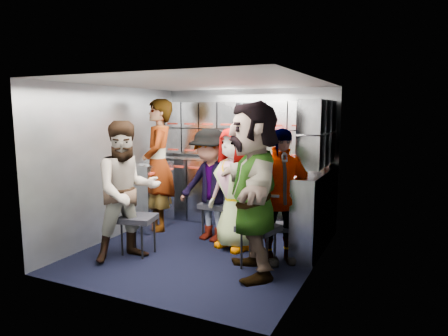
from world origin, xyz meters
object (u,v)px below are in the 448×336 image
at_px(attendant_arc_b, 210,185).
at_px(attendant_arc_d, 279,196).
at_px(jump_seat_mid_left, 216,207).
at_px(jump_seat_near_left, 138,220).
at_px(jump_seat_center, 241,211).
at_px(attendant_standing, 159,165).
at_px(jump_seat_mid_right, 283,228).
at_px(attendant_arc_a, 127,191).
at_px(attendant_arc_c, 235,188).
at_px(attendant_arc_e, 253,189).
at_px(jump_seat_near_right, 258,230).

bearing_deg(attendant_arc_b, attendant_arc_d, -8.62).
bearing_deg(jump_seat_mid_left, jump_seat_near_left, -118.15).
distance_m(jump_seat_center, attendant_standing, 1.47).
relative_size(attendant_standing, attendant_arc_b, 1.26).
bearing_deg(attendant_arc_b, attendant_standing, -178.35).
relative_size(jump_seat_near_left, jump_seat_mid_right, 1.10).
relative_size(jump_seat_center, attendant_arc_a, 0.31).
height_order(jump_seat_center, attendant_standing, attendant_standing).
bearing_deg(attendant_arc_c, jump_seat_near_left, -124.45).
xyz_separation_m(jump_seat_near_left, attendant_arc_b, (0.56, 0.87, 0.34)).
xyz_separation_m(jump_seat_near_left, attendant_arc_c, (1.00, 0.72, 0.36)).
xyz_separation_m(attendant_arc_b, attendant_arc_d, (1.09, -0.38, 0.02)).
xyz_separation_m(jump_seat_center, jump_seat_mid_right, (0.65, -0.23, -0.09)).
bearing_deg(attendant_arc_d, attendant_standing, 127.18).
height_order(jump_seat_center, attendant_arc_d, attendant_arc_d).
bearing_deg(attendant_arc_c, attendant_arc_b, -178.99).
distance_m(attendant_arc_c, attendant_arc_e, 0.85).
height_order(jump_seat_mid_left, attendant_arc_a, attendant_arc_a).
distance_m(attendant_standing, attendant_arc_d, 2.10).
bearing_deg(attendant_arc_c, jump_seat_center, 109.70).
bearing_deg(attendant_arc_e, attendant_arc_b, -162.74).
height_order(jump_seat_center, attendant_arc_c, attendant_arc_c).
distance_m(jump_seat_near_right, attendant_arc_d, 0.46).
bearing_deg(attendant_arc_a, jump_seat_mid_left, 9.73).
bearing_deg(attendant_arc_e, attendant_arc_c, -174.86).
bearing_deg(jump_seat_center, attendant_arc_d, -32.22).
distance_m(attendant_standing, attendant_arc_e, 2.10).
xyz_separation_m(jump_seat_near_right, attendant_arc_c, (-0.50, 0.49, 0.35)).
height_order(jump_seat_mid_right, jump_seat_near_right, jump_seat_near_right).
height_order(attendant_standing, attendant_arc_e, attendant_standing).
xyz_separation_m(attendant_arc_b, attendant_arc_e, (0.94, -0.82, 0.17)).
bearing_deg(attendant_arc_a, jump_seat_near_left, 34.26).
bearing_deg(attendant_standing, jump_seat_near_right, 36.42).
distance_m(jump_seat_near_right, attendant_arc_b, 1.18).
height_order(attendant_arc_b, attendant_arc_e, attendant_arc_e).
relative_size(attendant_arc_c, attendant_arc_d, 1.00).
bearing_deg(jump_seat_center, attendant_arc_b, -175.72).
relative_size(jump_seat_near_left, jump_seat_near_right, 1.00).
relative_size(jump_seat_mid_right, attendant_standing, 0.23).
xyz_separation_m(attendant_arc_a, attendant_arc_b, (0.56, 1.05, -0.06)).
height_order(attendant_arc_c, attendant_arc_d, attendant_arc_d).
xyz_separation_m(jump_seat_mid_right, jump_seat_near_right, (-0.15, -0.44, 0.07)).
height_order(jump_seat_near_right, attendant_arc_c, attendant_arc_c).
relative_size(jump_seat_mid_right, attendant_arc_d, 0.28).
distance_m(jump_seat_near_right, attendant_arc_a, 1.60).
height_order(jump_seat_mid_left, attendant_arc_c, attendant_arc_c).
bearing_deg(jump_seat_center, attendant_arc_c, -90.00).
bearing_deg(jump_seat_mid_left, attendant_standing, -177.98).
relative_size(attendant_standing, attendant_arc_d, 1.23).
bearing_deg(jump_seat_mid_left, jump_seat_center, -18.69).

